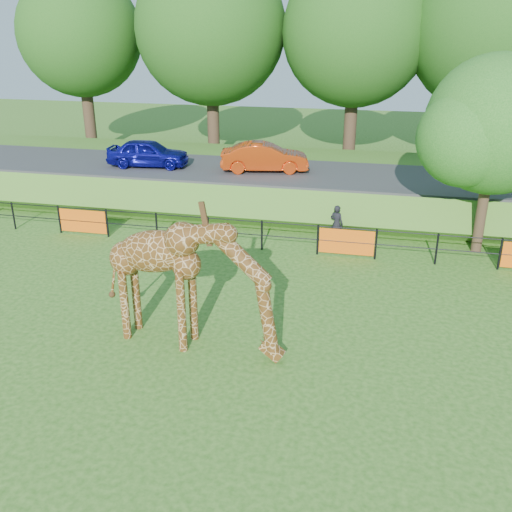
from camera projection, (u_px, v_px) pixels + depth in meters
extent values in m
plane|color=#295B16|center=(189.00, 372.00, 13.31)|extent=(90.00, 90.00, 0.00)
cube|color=#295B16|center=(296.00, 180.00, 27.04)|extent=(40.00, 9.00, 1.30)
cube|color=#303033|center=(291.00, 173.00, 25.42)|extent=(40.00, 5.00, 0.12)
imported|color=#121299|center=(148.00, 153.00, 26.11)|extent=(3.81, 1.83, 1.26)
imported|color=red|center=(265.00, 157.00, 25.26)|extent=(4.05, 2.11, 1.27)
imported|color=black|center=(337.00, 224.00, 21.02)|extent=(0.61, 0.51, 1.41)
cylinder|color=#332117|center=(482.00, 208.00, 19.81)|extent=(0.36, 0.36, 3.20)
sphere|color=#185618|center=(495.00, 125.00, 18.73)|extent=(4.60, 4.60, 4.60)
sphere|color=#185618|center=(467.00, 138.00, 18.43)|extent=(3.22, 3.22, 3.22)
cylinder|color=#332117|center=(89.00, 112.00, 35.10)|extent=(0.70, 0.70, 5.00)
sphere|color=#184B14|center=(80.00, 34.00, 33.40)|extent=(7.20, 7.20, 7.20)
cylinder|color=#332117|center=(213.00, 116.00, 33.45)|extent=(0.70, 0.70, 5.00)
sphere|color=#184B14|center=(211.00, 28.00, 31.62)|extent=(8.40, 8.40, 8.40)
cylinder|color=#332117|center=(350.00, 121.00, 31.80)|extent=(0.70, 0.70, 5.00)
sphere|color=#184B14|center=(356.00, 32.00, 30.04)|extent=(7.80, 7.80, 7.80)
cylinder|color=#332117|center=(483.00, 126.00, 30.35)|extent=(0.70, 0.70, 5.00)
sphere|color=#184B14|center=(498.00, 26.00, 28.49)|extent=(8.80, 8.80, 8.80)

